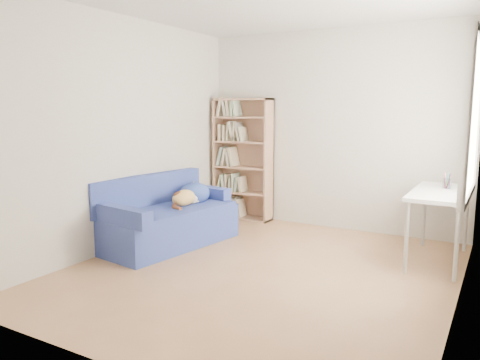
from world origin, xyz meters
name	(u,v)px	position (x,y,z in m)	size (l,w,h in m)	color
ground	(261,271)	(0.00, 0.00, 0.00)	(4.00, 4.00, 0.00)	#986B45
room_shell	(274,103)	(0.10, 0.03, 1.64)	(3.54, 4.04, 2.62)	silver
sofa	(168,218)	(-1.38, 0.29, 0.31)	(1.01, 1.75, 0.81)	navy
bookshelf	(243,164)	(-1.25, 1.85, 0.80)	(0.86, 0.27, 1.72)	#AD7C5D
desk	(440,198)	(1.46, 1.16, 0.67)	(0.54, 1.18, 0.75)	white
pen_cup	(447,182)	(1.49, 1.36, 0.81)	(0.09, 0.09, 0.17)	white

